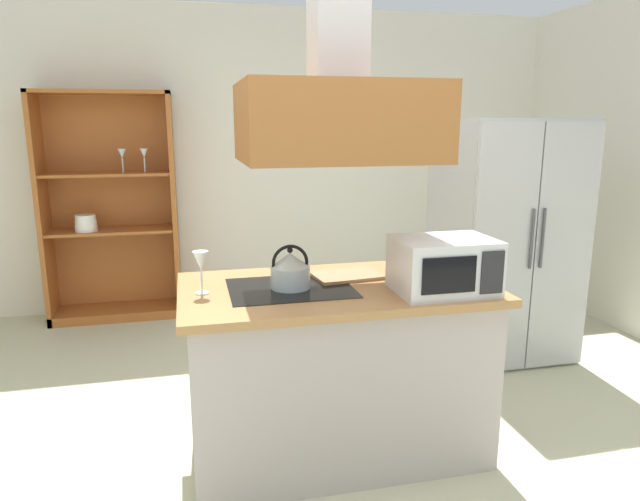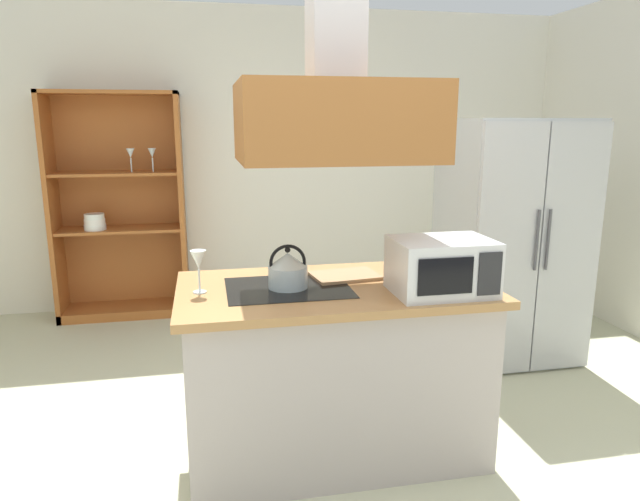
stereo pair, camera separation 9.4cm
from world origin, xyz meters
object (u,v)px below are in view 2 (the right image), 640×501
(refrigerator, at_px, (510,241))
(kettle, at_px, (288,270))
(fruit_bowl, at_px, (409,259))
(dish_cabinet, at_px, (120,219))
(wine_glass_on_counter, at_px, (198,262))
(microwave, at_px, (442,266))
(cutting_board, at_px, (345,276))

(refrigerator, height_order, kettle, refrigerator)
(refrigerator, bearing_deg, kettle, -150.65)
(fruit_bowl, bearing_deg, dish_cabinet, 129.01)
(dish_cabinet, bearing_deg, fruit_bowl, -50.99)
(wine_glass_on_counter, bearing_deg, microwave, -11.57)
(kettle, height_order, wine_glass_on_counter, kettle)
(wine_glass_on_counter, bearing_deg, refrigerator, 24.21)
(refrigerator, distance_m, dish_cabinet, 3.26)
(kettle, distance_m, microwave, 0.74)
(fruit_bowl, bearing_deg, refrigerator, 35.26)
(microwave, bearing_deg, wine_glass_on_counter, 168.43)
(cutting_board, bearing_deg, dish_cabinet, 121.17)
(cutting_board, xyz_separation_m, microwave, (0.38, -0.35, 0.12))
(kettle, xyz_separation_m, fruit_bowl, (0.71, 0.25, -0.04))
(microwave, bearing_deg, dish_cabinet, 123.62)
(microwave, xyz_separation_m, fruit_bowl, (0.01, 0.47, -0.08))
(microwave, relative_size, fruit_bowl, 2.21)
(refrigerator, height_order, fruit_bowl, refrigerator)
(dish_cabinet, distance_m, microwave, 3.29)
(cutting_board, relative_size, microwave, 0.74)
(wine_glass_on_counter, bearing_deg, cutting_board, 9.50)
(microwave, bearing_deg, refrigerator, 48.87)
(refrigerator, xyz_separation_m, dish_cabinet, (-2.88, 1.53, 0.00))
(kettle, bearing_deg, cutting_board, 22.43)
(refrigerator, bearing_deg, fruit_bowl, -144.74)
(dish_cabinet, height_order, fruit_bowl, dish_cabinet)
(kettle, relative_size, microwave, 0.47)
(refrigerator, distance_m, fruit_bowl, 1.28)
(kettle, relative_size, wine_glass_on_counter, 1.05)
(refrigerator, distance_m, microwave, 1.62)
(refrigerator, xyz_separation_m, microwave, (-1.06, -1.21, 0.17))
(fruit_bowl, bearing_deg, microwave, -91.66)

